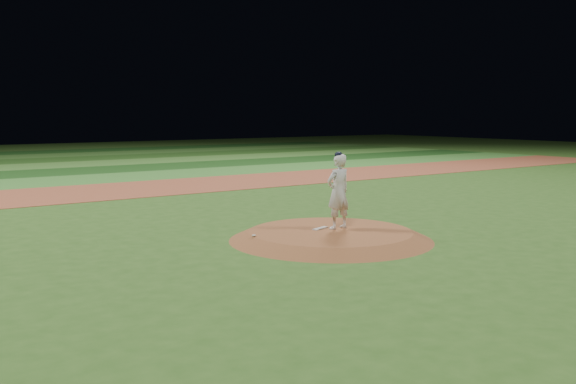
# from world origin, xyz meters

# --- Properties ---
(ground) EXTENTS (120.00, 120.00, 0.00)m
(ground) POSITION_xyz_m (0.00, 0.00, 0.00)
(ground) COLOR #2E571C
(ground) RESTS_ON ground
(infield_dirt_band) EXTENTS (70.00, 6.00, 0.02)m
(infield_dirt_band) POSITION_xyz_m (0.00, 14.00, 0.01)
(infield_dirt_band) COLOR brown
(infield_dirt_band) RESTS_ON ground
(outfield_stripe_0) EXTENTS (70.00, 5.00, 0.02)m
(outfield_stripe_0) POSITION_xyz_m (0.00, 19.50, 0.01)
(outfield_stripe_0) COLOR #387A2C
(outfield_stripe_0) RESTS_ON ground
(outfield_stripe_1) EXTENTS (70.00, 5.00, 0.02)m
(outfield_stripe_1) POSITION_xyz_m (0.00, 24.50, 0.01)
(outfield_stripe_1) COLOR #194616
(outfield_stripe_1) RESTS_ON ground
(outfield_stripe_2) EXTENTS (70.00, 5.00, 0.02)m
(outfield_stripe_2) POSITION_xyz_m (0.00, 29.50, 0.01)
(outfield_stripe_2) COLOR #3F792C
(outfield_stripe_2) RESTS_ON ground
(outfield_stripe_3) EXTENTS (70.00, 5.00, 0.02)m
(outfield_stripe_3) POSITION_xyz_m (0.00, 34.50, 0.01)
(outfield_stripe_3) COLOR #224C18
(outfield_stripe_3) RESTS_ON ground
(outfield_stripe_4) EXTENTS (70.00, 5.00, 0.02)m
(outfield_stripe_4) POSITION_xyz_m (0.00, 39.50, 0.01)
(outfield_stripe_4) COLOR #346625
(outfield_stripe_4) RESTS_ON ground
(pitchers_mound) EXTENTS (5.50, 5.50, 0.25)m
(pitchers_mound) POSITION_xyz_m (0.00, 0.00, 0.12)
(pitchers_mound) COLOR brown
(pitchers_mound) RESTS_ON ground
(pitching_rubber) EXTENTS (0.60, 0.33, 0.03)m
(pitching_rubber) POSITION_xyz_m (-0.06, 0.38, 0.26)
(pitching_rubber) COLOR silver
(pitching_rubber) RESTS_ON pitchers_mound
(rosin_bag) EXTENTS (0.10, 0.10, 0.06)m
(rosin_bag) POSITION_xyz_m (-2.14, 0.49, 0.28)
(rosin_bag) COLOR beige
(rosin_bag) RESTS_ON pitchers_mound
(pitcher_on_mound) EXTENTS (0.77, 0.53, 2.11)m
(pitcher_on_mound) POSITION_xyz_m (0.35, 0.11, 1.29)
(pitcher_on_mound) COLOR silver
(pitcher_on_mound) RESTS_ON pitchers_mound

